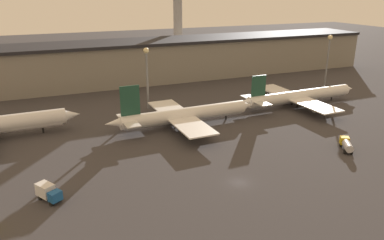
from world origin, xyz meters
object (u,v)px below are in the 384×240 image
airplane_1 (184,115)px  service_vehicle_1 (48,192)px  service_vehicle_0 (347,144)px  airplane_2 (299,96)px  control_tower (178,6)px

airplane_1 → service_vehicle_1: bearing=-145.5°
service_vehicle_0 → service_vehicle_1: 69.02m
airplane_1 → airplane_2: 43.54m
service_vehicle_0 → service_vehicle_1: (-68.91, 3.92, 0.19)m
airplane_2 → control_tower: size_ratio=0.93×
airplane_2 → service_vehicle_0: (-12.77, -35.15, -1.70)m
service_vehicle_0 → control_tower: (0.32, 117.23, 28.08)m
airplane_1 → airplane_2: airplane_1 is taller
service_vehicle_0 → control_tower: bearing=31.6°
airplane_1 → service_vehicle_1: 47.21m
service_vehicle_1 → service_vehicle_0: bearing=55.5°
airplane_2 → service_vehicle_1: 87.45m
airplane_1 → service_vehicle_0: 43.96m
airplane_1 → control_tower: (30.94, 85.74, 26.25)m
service_vehicle_1 → control_tower: bearing=117.3°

